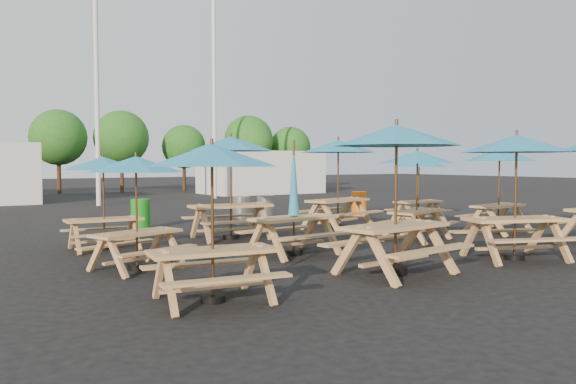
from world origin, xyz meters
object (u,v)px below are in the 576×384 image
waste_bin_3 (359,204)px  picnic_unit_1 (136,172)px  picnic_unit_5 (231,150)px  waste_bin_1 (241,210)px  picnic_unit_0 (212,166)px  picnic_unit_7 (417,163)px  waste_bin_0 (141,214)px  picnic_unit_4 (294,208)px  picnic_unit_6 (516,152)px  picnic_unit_3 (396,145)px  picnic_unit_2 (103,169)px  picnic_unit_11 (419,166)px  waste_bin_2 (265,209)px  picnic_unit_10 (499,160)px  picnic_unit_8 (338,152)px

waste_bin_3 → picnic_unit_1: bearing=-149.4°
picnic_unit_5 → waste_bin_1: size_ratio=2.97×
picnic_unit_0 → picnic_unit_7: (6.75, 2.94, 0.03)m
picnic_unit_0 → waste_bin_0: bearing=85.6°
picnic_unit_4 → picnic_unit_0: bearing=-144.8°
picnic_unit_1 → picnic_unit_4: size_ratio=0.92×
picnic_unit_6 → waste_bin_0: picnic_unit_6 is taller
picnic_unit_1 → picnic_unit_4: picnic_unit_4 is taller
picnic_unit_1 → picnic_unit_3: bearing=-57.1°
picnic_unit_1 → picnic_unit_2: 2.65m
waste_bin_0 → picnic_unit_2: bearing=-119.3°
picnic_unit_5 → waste_bin_0: size_ratio=2.97×
picnic_unit_2 → picnic_unit_11: 9.75m
picnic_unit_1 → picnic_unit_2: bearing=68.6°
picnic_unit_1 → picnic_unit_5: bearing=21.1°
picnic_unit_1 → picnic_unit_7: size_ratio=0.93×
picnic_unit_0 → picnic_unit_11: size_ratio=1.04×
picnic_unit_3 → picnic_unit_11: (6.27, 5.68, -0.41)m
picnic_unit_11 → waste_bin_3: picnic_unit_11 is taller
picnic_unit_0 → picnic_unit_5: bearing=68.3°
picnic_unit_7 → waste_bin_2: 5.80m
picnic_unit_4 → waste_bin_3: bearing=35.5°
waste_bin_1 → picnic_unit_10: bearing=-48.4°
picnic_unit_8 → waste_bin_1: bearing=110.0°
picnic_unit_5 → picnic_unit_7: picnic_unit_5 is taller
picnic_unit_8 → picnic_unit_2: bearing=168.3°
picnic_unit_6 → picnic_unit_7: (0.37, 3.01, -0.22)m
picnic_unit_6 → picnic_unit_0: bearing=-160.9°
picnic_unit_1 → picnic_unit_8: 7.34m
picnic_unit_0 → picnic_unit_10: size_ratio=0.95×
picnic_unit_2 → picnic_unit_11: picnic_unit_11 is taller
picnic_unit_0 → picnic_unit_1: 2.84m
picnic_unit_0 → picnic_unit_2: picnic_unit_0 is taller
picnic_unit_3 → picnic_unit_6: 2.99m
picnic_unit_5 → picnic_unit_6: 6.56m
picnic_unit_1 → picnic_unit_7: bearing=-18.6°
picnic_unit_11 → waste_bin_0: bearing=159.3°
picnic_unit_11 → waste_bin_0: (-7.94, 2.94, -1.34)m
picnic_unit_0 → picnic_unit_10: bearing=23.1°
picnic_unit_7 → picnic_unit_5: bearing=126.8°
picnic_unit_3 → picnic_unit_5: (-0.38, 5.48, 0.01)m
picnic_unit_10 → picnic_unit_2: bearing=155.9°
picnic_unit_5 → waste_bin_2: size_ratio=2.97×
waste_bin_1 → picnic_unit_3: bearing=-99.4°
picnic_unit_6 → waste_bin_3: 9.41m
waste_bin_1 → waste_bin_3: (4.83, 0.24, 0.00)m
picnic_unit_4 → waste_bin_0: (-1.31, 6.00, -0.54)m
picnic_unit_6 → picnic_unit_10: size_ratio=1.16×
picnic_unit_0 → waste_bin_3: bearing=48.7°
picnic_unit_8 → picnic_unit_11: bearing=-15.2°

